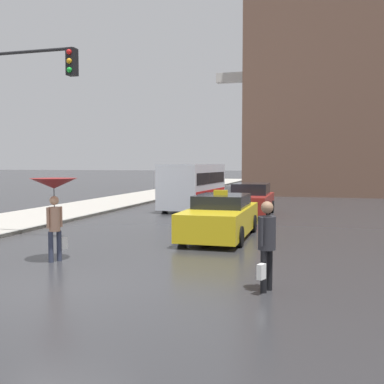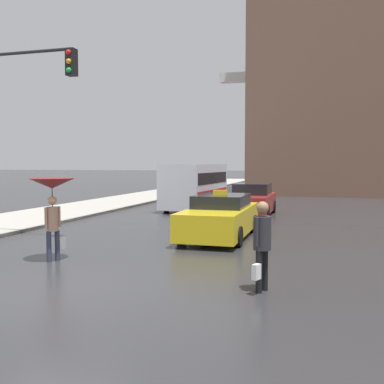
{
  "view_description": "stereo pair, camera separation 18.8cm",
  "coord_description": "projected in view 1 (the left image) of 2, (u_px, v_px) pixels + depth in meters",
  "views": [
    {
      "loc": [
        4.71,
        -7.29,
        2.38
      ],
      "look_at": [
        0.53,
        7.85,
        1.4
      ],
      "focal_mm": 42.0,
      "sensor_mm": 36.0,
      "label": 1
    },
    {
      "loc": [
        4.89,
        -7.24,
        2.38
      ],
      "look_at": [
        0.53,
        7.85,
        1.4
      ],
      "focal_mm": 42.0,
      "sensor_mm": 36.0,
      "label": 2
    }
  ],
  "objects": [
    {
      "name": "ground_plane",
      "position": [
        54.0,
        291.0,
        8.41
      ],
      "size": [
        300.0,
        300.0,
        0.0
      ],
      "primitive_type": "plane",
      "color": "#2D2D30"
    },
    {
      "name": "building_tower_near",
      "position": [
        349.0,
        15.0,
        34.83
      ],
      "size": [
        15.22,
        8.77,
        27.81
      ],
      "color": "brown",
      "rests_on": "ground_plane"
    },
    {
      "name": "pedestrian_with_umbrella",
      "position": [
        54.0,
        192.0,
        10.85
      ],
      "size": [
        1.11,
        1.11,
        2.04
      ],
      "rotation": [
        0.0,
        0.0,
        1.06
      ],
      "color": "#2D3347",
      "rests_on": "ground_plane"
    },
    {
      "name": "taxi",
      "position": [
        221.0,
        217.0,
        14.53
      ],
      "size": [
        1.91,
        4.72,
        1.54
      ],
      "rotation": [
        0.0,
        0.0,
        3.14
      ],
      "color": "gold",
      "rests_on": "ground_plane"
    },
    {
      "name": "pedestrian_man",
      "position": [
        267.0,
        239.0,
        8.34
      ],
      "size": [
        0.43,
        0.62,
        1.69
      ],
      "rotation": [
        0.0,
        0.0,
        -1.97
      ],
      "color": "black",
      "rests_on": "ground_plane"
    },
    {
      "name": "sedan_red",
      "position": [
        250.0,
        200.0,
        20.9
      ],
      "size": [
        1.91,
        4.3,
        1.47
      ],
      "rotation": [
        0.0,
        0.0,
        3.14
      ],
      "color": "maroon",
      "rests_on": "ground_plane"
    },
    {
      "name": "traffic_light",
      "position": [
        15.0,
        105.0,
        13.94
      ],
      "size": [
        3.57,
        0.38,
        6.11
      ],
      "color": "black",
      "rests_on": "ground_plane"
    },
    {
      "name": "ambulance_van",
      "position": [
        193.0,
        184.0,
        23.51
      ],
      "size": [
        2.33,
        5.49,
        2.37
      ],
      "rotation": [
        0.0,
        0.0,
        3.08
      ],
      "color": "silver",
      "rests_on": "ground_plane"
    },
    {
      "name": "monument_cross",
      "position": [
        250.0,
        101.0,
        43.76
      ],
      "size": [
        6.63,
        0.9,
        15.07
      ],
      "color": "white",
      "rests_on": "ground_plane"
    }
  ]
}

